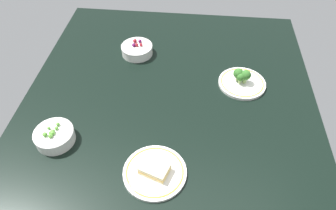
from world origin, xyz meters
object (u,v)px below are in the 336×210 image
(bowl_peas, at_px, (55,136))
(bowl_berries, at_px, (137,49))
(plate_sandwich, at_px, (155,171))
(plate_broccoli, at_px, (242,81))

(bowl_peas, distance_m, bowl_berries, 0.56)
(plate_sandwich, distance_m, plate_broccoli, 0.55)
(bowl_peas, bearing_deg, bowl_berries, -20.87)
(bowl_berries, bearing_deg, bowl_peas, 159.13)
(plate_sandwich, relative_size, plate_broccoli, 1.06)
(bowl_berries, height_order, plate_broccoli, plate_broccoli)
(bowl_peas, height_order, plate_broccoli, plate_broccoli)
(bowl_peas, distance_m, plate_broccoli, 0.76)
(plate_sandwich, bearing_deg, bowl_berries, 14.81)
(plate_sandwich, xyz_separation_m, plate_broccoli, (0.46, -0.30, 0.01))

